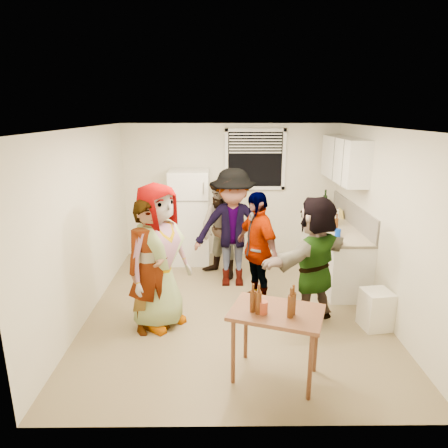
{
  "coord_description": "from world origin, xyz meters",
  "views": [
    {
      "loc": [
        -0.19,
        -5.18,
        2.7
      ],
      "look_at": [
        -0.14,
        0.32,
        1.15
      ],
      "focal_mm": 32.0,
      "sensor_mm": 36.0,
      "label": 1
    }
  ],
  "objects_px": {
    "refrigerator": "(190,217)",
    "wine_bottle": "(324,212)",
    "red_cup": "(263,313)",
    "beer_bottle_table": "(252,311)",
    "blue_cup": "(337,237)",
    "guest_back_right": "(233,284)",
    "guest_orange": "(311,319)",
    "serving_table": "(274,376)",
    "guest_back_left": "(222,276)",
    "trash_bin": "(376,310)",
    "guest_black": "(255,302)",
    "guest_stripe": "(154,329)",
    "beer_bottle_counter": "(336,232)",
    "kettle": "(333,226)",
    "guest_grey": "(162,323)"
  },
  "relations": [
    {
      "from": "refrigerator",
      "to": "wine_bottle",
      "type": "xyz_separation_m",
      "value": [
        2.5,
        0.16,
        0.05
      ]
    },
    {
      "from": "refrigerator",
      "to": "red_cup",
      "type": "xyz_separation_m",
      "value": [
        0.98,
        -3.49,
        -0.08
      ]
    },
    {
      "from": "wine_bottle",
      "to": "beer_bottle_table",
      "type": "distance_m",
      "value": 3.96
    },
    {
      "from": "wine_bottle",
      "to": "blue_cup",
      "type": "relative_size",
      "value": 2.65
    },
    {
      "from": "beer_bottle_table",
      "to": "guest_back_right",
      "type": "height_order",
      "value": "beer_bottle_table"
    },
    {
      "from": "guest_back_right",
      "to": "guest_orange",
      "type": "distance_m",
      "value": 1.56
    },
    {
      "from": "serving_table",
      "to": "red_cup",
      "type": "relative_size",
      "value": 7.1
    },
    {
      "from": "guest_orange",
      "to": "beer_bottle_table",
      "type": "bearing_deg",
      "value": 13.6
    },
    {
      "from": "guest_back_right",
      "to": "beer_bottle_table",
      "type": "bearing_deg",
      "value": -86.75
    },
    {
      "from": "guest_back_left",
      "to": "trash_bin",
      "type": "bearing_deg",
      "value": -0.13
    },
    {
      "from": "guest_orange",
      "to": "blue_cup",
      "type": "bearing_deg",
      "value": -162.1
    },
    {
      "from": "guest_orange",
      "to": "guest_black",
      "type": "bearing_deg",
      "value": -76.19
    },
    {
      "from": "guest_stripe",
      "to": "guest_back_right",
      "type": "height_order",
      "value": "guest_back_right"
    },
    {
      "from": "beer_bottle_counter",
      "to": "guest_stripe",
      "type": "height_order",
      "value": "beer_bottle_counter"
    },
    {
      "from": "guest_black",
      "to": "kettle",
      "type": "bearing_deg",
      "value": 98.47
    },
    {
      "from": "red_cup",
      "to": "guest_back_left",
      "type": "bearing_deg",
      "value": 98.26
    },
    {
      "from": "red_cup",
      "to": "guest_back_right",
      "type": "bearing_deg",
      "value": 95.3
    },
    {
      "from": "trash_bin",
      "to": "serving_table",
      "type": "distance_m",
      "value": 1.76
    },
    {
      "from": "serving_table",
      "to": "guest_back_left",
      "type": "relative_size",
      "value": 0.55
    },
    {
      "from": "beer_bottle_counter",
      "to": "beer_bottle_table",
      "type": "xyz_separation_m",
      "value": [
        -1.47,
        -2.31,
        -0.13
      ]
    },
    {
      "from": "refrigerator",
      "to": "blue_cup",
      "type": "xyz_separation_m",
      "value": [
        2.31,
        -1.39,
        0.05
      ]
    },
    {
      "from": "refrigerator",
      "to": "guest_grey",
      "type": "height_order",
      "value": "refrigerator"
    },
    {
      "from": "wine_bottle",
      "to": "beer_bottle_counter",
      "type": "relative_size",
      "value": 1.44
    },
    {
      "from": "refrigerator",
      "to": "kettle",
      "type": "distance_m",
      "value": 2.53
    },
    {
      "from": "guest_back_left",
      "to": "wine_bottle",
      "type": "bearing_deg",
      "value": 66.01
    },
    {
      "from": "guest_stripe",
      "to": "guest_back_left",
      "type": "xyz_separation_m",
      "value": [
        0.88,
        1.71,
        0.0
      ]
    },
    {
      "from": "guest_grey",
      "to": "guest_orange",
      "type": "distance_m",
      "value": 2.0
    },
    {
      "from": "beer_bottle_counter",
      "to": "serving_table",
      "type": "bearing_deg",
      "value": -118.14
    },
    {
      "from": "beer_bottle_counter",
      "to": "guest_black",
      "type": "xyz_separation_m",
      "value": [
        -1.28,
        -0.58,
        -0.9
      ]
    },
    {
      "from": "guest_grey",
      "to": "guest_black",
      "type": "distance_m",
      "value": 1.42
    },
    {
      "from": "refrigerator",
      "to": "blue_cup",
      "type": "relative_size",
      "value": 14.57
    },
    {
      "from": "refrigerator",
      "to": "beer_bottle_counter",
      "type": "xyz_separation_m",
      "value": [
        2.35,
        -1.15,
        0.05
      ]
    },
    {
      "from": "blue_cup",
      "to": "guest_stripe",
      "type": "bearing_deg",
      "value": -157.52
    },
    {
      "from": "guest_black",
      "to": "refrigerator",
      "type": "bearing_deg",
      "value": -174.94
    },
    {
      "from": "guest_stripe",
      "to": "guest_back_right",
      "type": "distance_m",
      "value": 1.75
    },
    {
      "from": "trash_bin",
      "to": "guest_grey",
      "type": "height_order",
      "value": "trash_bin"
    },
    {
      "from": "guest_stripe",
      "to": "guest_back_left",
      "type": "bearing_deg",
      "value": 28.4
    },
    {
      "from": "beer_bottle_table",
      "to": "guest_orange",
      "type": "relative_size",
      "value": 0.13
    },
    {
      "from": "trash_bin",
      "to": "guest_orange",
      "type": "height_order",
      "value": "trash_bin"
    },
    {
      "from": "trash_bin",
      "to": "guest_black",
      "type": "distance_m",
      "value": 1.67
    },
    {
      "from": "wine_bottle",
      "to": "trash_bin",
      "type": "bearing_deg",
      "value": -88.85
    },
    {
      "from": "beer_bottle_table",
      "to": "guest_stripe",
      "type": "bearing_deg",
      "value": 140.05
    },
    {
      "from": "beer_bottle_counter",
      "to": "red_cup",
      "type": "xyz_separation_m",
      "value": [
        -1.37,
        -2.34,
        -0.13
      ]
    },
    {
      "from": "guest_black",
      "to": "serving_table",
      "type": "bearing_deg",
      "value": -24.88
    },
    {
      "from": "refrigerator",
      "to": "guest_stripe",
      "type": "xyz_separation_m",
      "value": [
        -0.3,
        -2.47,
        -0.85
      ]
    },
    {
      "from": "guest_stripe",
      "to": "blue_cup",
      "type": "bearing_deg",
      "value": -11.83
    },
    {
      "from": "beer_bottle_table",
      "to": "guest_back_right",
      "type": "bearing_deg",
      "value": 93.01
    },
    {
      "from": "refrigerator",
      "to": "guest_back_left",
      "type": "distance_m",
      "value": 1.28
    },
    {
      "from": "guest_back_left",
      "to": "red_cup",
      "type": "bearing_deg",
      "value": -41.31
    },
    {
      "from": "guest_grey",
      "to": "guest_black",
      "type": "bearing_deg",
      "value": -25.16
    }
  ]
}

